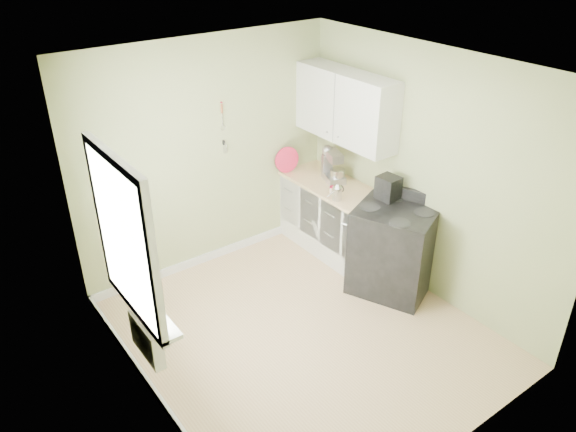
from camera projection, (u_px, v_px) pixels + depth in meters
floor at (304, 334)px, 5.75m from camera, size 3.20×3.60×0.02m
ceiling at (309, 68)px, 4.44m from camera, size 3.20×3.60×0.02m
wall_back at (208, 156)px, 6.37m from camera, size 3.20×0.02×2.70m
wall_left at (139, 279)px, 4.26m from camera, size 0.02×3.60×2.70m
wall_right at (426, 175)px, 5.93m from camera, size 0.02×3.60×2.70m
base_cabinets at (338, 221)px, 6.92m from camera, size 0.60×1.60×0.87m
countertop at (339, 188)px, 6.69m from camera, size 0.64×1.60×0.04m
upper_cabinets at (346, 106)px, 6.37m from camera, size 0.35×1.40×0.80m
window at (124, 239)px, 4.39m from camera, size 0.06×1.14×1.44m
window_sill at (143, 304)px, 4.75m from camera, size 0.18×1.14×0.04m
radiator at (147, 339)px, 4.86m from camera, size 0.12×0.50×0.35m
wall_utensils at (223, 136)px, 6.35m from camera, size 0.02×0.14×0.58m
stove at (393, 249)px, 6.20m from camera, size 1.03×1.04×1.14m
stand_mixer at (333, 167)px, 6.76m from camera, size 0.30×0.38×0.42m
kettle at (337, 192)px, 6.34m from camera, size 0.19×0.11×0.20m
coffee_maker at (388, 193)px, 6.15m from camera, size 0.23×0.25×0.37m
red_tray at (287, 160)px, 6.99m from camera, size 0.33×0.09×0.33m
jar at (333, 190)px, 6.53m from camera, size 0.07×0.07×0.08m
plant_a at (153, 301)px, 4.52m from camera, size 0.19×0.19×0.30m
plant_b at (137, 283)px, 4.75m from camera, size 0.20×0.20×0.29m
plant_c at (130, 275)px, 4.85m from camera, size 0.20×0.20×0.28m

